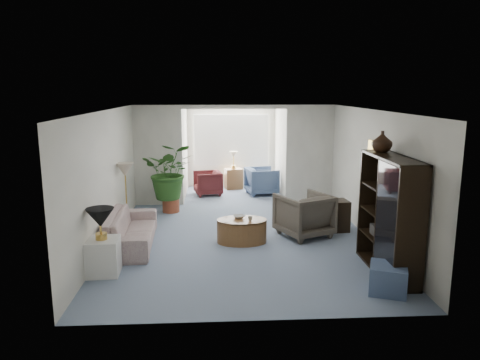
{
  "coord_description": "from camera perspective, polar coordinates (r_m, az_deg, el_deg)",
  "views": [
    {
      "loc": [
        -0.51,
        -8.29,
        2.88
      ],
      "look_at": [
        0.0,
        0.6,
        1.1
      ],
      "focal_mm": 34.16,
      "sensor_mm": 36.0,
      "label": 1
    }
  ],
  "objects": [
    {
      "name": "back_pier_left",
      "position": [
        11.49,
        -10.2,
        2.97
      ],
      "size": [
        1.2,
        0.12,
        2.5
      ],
      "primitive_type": "cube",
      "color": "white",
      "rests_on": "ground"
    },
    {
      "name": "ottoman",
      "position": [
        7.03,
        17.99,
        -11.65
      ],
      "size": [
        0.66,
        0.66,
        0.41
      ],
      "primitive_type": "cube",
      "rotation": [
        0.0,
        0.0,
        -0.36
      ],
      "color": "#4B5E82",
      "rests_on": "ground"
    },
    {
      "name": "sunroom_floor",
      "position": [
        12.73,
        -0.89,
        -1.78
      ],
      "size": [
        2.6,
        2.6,
        0.0
      ],
      "primitive_type": "plane",
      "color": "#8391AD",
      "rests_on": "ground"
    },
    {
      "name": "window_blinds",
      "position": [
        13.53,
        -1.1,
        5.02
      ],
      "size": [
        2.2,
        0.02,
        1.5
      ],
      "primitive_type": "cube",
      "color": "white"
    },
    {
      "name": "back_pier_right",
      "position": [
        11.66,
        8.7,
        3.13
      ],
      "size": [
        1.2,
        0.12,
        2.5
      ],
      "primitive_type": "cube",
      "color": "white",
      "rests_on": "ground"
    },
    {
      "name": "end_table",
      "position": [
        7.61,
        -16.79,
        -9.14
      ],
      "size": [
        0.54,
        0.54,
        0.57
      ],
      "primitive_type": "cube",
      "rotation": [
        0.0,
        0.0,
        0.05
      ],
      "color": "white",
      "rests_on": "ground"
    },
    {
      "name": "floor_lamp",
      "position": [
        9.67,
        -14.18,
        1.25
      ],
      "size": [
        0.36,
        0.36,
        0.28
      ],
      "primitive_type": "cone",
      "color": "beige",
      "rests_on": "ground"
    },
    {
      "name": "sunroom_table",
      "position": [
        13.38,
        -0.8,
        0.16
      ],
      "size": [
        0.55,
        0.47,
        0.59
      ],
      "primitive_type": "cube",
      "rotation": [
        0.0,
        0.0,
        0.2
      ],
      "color": "brown",
      "rests_on": "ground"
    },
    {
      "name": "sofa",
      "position": [
        8.81,
        -13.51,
        -5.99
      ],
      "size": [
        0.93,
        2.15,
        0.62
      ],
      "primitive_type": "imported",
      "rotation": [
        0.0,
        0.0,
        1.62
      ],
      "color": "beige",
      "rests_on": "ground"
    },
    {
      "name": "plant_pot",
      "position": [
        11.02,
        -8.62,
        -3.13
      ],
      "size": [
        0.4,
        0.4,
        0.32
      ],
      "primitive_type": "cylinder",
      "color": "brown",
      "rests_on": "ground"
    },
    {
      "name": "coffee_table",
      "position": [
        8.75,
        0.23,
        -6.36
      ],
      "size": [
        1.15,
        1.15,
        0.45
      ],
      "primitive_type": "cylinder",
      "rotation": [
        0.0,
        0.0,
        0.25
      ],
      "color": "brown",
      "rests_on": "ground"
    },
    {
      "name": "window_pane",
      "position": [
        13.56,
        -1.1,
        5.03
      ],
      "size": [
        2.2,
        0.02,
        1.5
      ],
      "primitive_type": "cube",
      "color": "white"
    },
    {
      "name": "wingback_chair",
      "position": [
        9.16,
        8.0,
        -4.31
      ],
      "size": [
        1.24,
        1.25,
        0.86
      ],
      "primitive_type": "imported",
      "rotation": [
        0.0,
        0.0,
        3.58
      ],
      "color": "#575145",
      "rests_on": "ground"
    },
    {
      "name": "floor",
      "position": [
        8.79,
        0.22,
        -7.82
      ],
      "size": [
        6.0,
        6.0,
        0.0
      ],
      "primitive_type": "plane",
      "color": "#8391AD",
      "rests_on": "ground"
    },
    {
      "name": "sunroom_chair_maroon",
      "position": [
        12.63,
        -4.06,
        -0.38
      ],
      "size": [
        0.85,
        0.83,
        0.66
      ],
      "primitive_type": "imported",
      "rotation": [
        0.0,
        0.0,
        -1.38
      ],
      "color": "#531C1C",
      "rests_on": "ground"
    },
    {
      "name": "shelf_clutter",
      "position": [
        7.36,
        18.29,
        -3.35
      ],
      "size": [
        0.3,
        0.89,
        1.06
      ],
      "color": "#2A2620",
      "rests_on": "entertainment_cabinet"
    },
    {
      "name": "back_header",
      "position": [
        11.31,
        -0.7,
        9.12
      ],
      "size": [
        2.6,
        0.12,
        0.1
      ],
      "primitive_type": "cube",
      "color": "white",
      "rests_on": "back_pier_left"
    },
    {
      "name": "entertainment_cabinet",
      "position": [
        7.55,
        18.15,
        -4.21
      ],
      "size": [
        0.45,
        1.68,
        1.87
      ],
      "primitive_type": "cube",
      "color": "black",
      "rests_on": "ground"
    },
    {
      "name": "framed_picture",
      "position": [
        8.79,
        16.52,
        3.12
      ],
      "size": [
        0.04,
        0.5,
        0.4
      ],
      "primitive_type": "cube",
      "color": "beige"
    },
    {
      "name": "coffee_bowl",
      "position": [
        8.77,
        -0.14,
        -4.6
      ],
      "size": [
        0.27,
        0.27,
        0.05
      ],
      "primitive_type": "imported",
      "rotation": [
        0.0,
        0.0,
        0.25
      ],
      "color": "silver",
      "rests_on": "coffee_table"
    },
    {
      "name": "sunroom_chair_blue",
      "position": [
        12.69,
        2.73,
        -0.11
      ],
      "size": [
        0.96,
        0.94,
        0.75
      ],
      "primitive_type": "imported",
      "rotation": [
        0.0,
        0.0,
        1.77
      ],
      "color": "#4B5E82",
      "rests_on": "ground"
    },
    {
      "name": "cabinet_urn",
      "position": [
        7.81,
        17.33,
        4.61
      ],
      "size": [
        0.33,
        0.33,
        0.35
      ],
      "primitive_type": "imported",
      "color": "black",
      "rests_on": "entertainment_cabinet"
    },
    {
      "name": "coffee_cup",
      "position": [
        8.59,
        1.27,
        -4.85
      ],
      "size": [
        0.11,
        0.11,
        0.08
      ],
      "primitive_type": "imported",
      "rotation": [
        0.0,
        0.0,
        0.25
      ],
      "color": "beige",
      "rests_on": "coffee_table"
    },
    {
      "name": "table_lamp",
      "position": [
        7.42,
        -17.07,
        -4.53
      ],
      "size": [
        0.44,
        0.44,
        0.3
      ],
      "primitive_type": "cone",
      "color": "black",
      "rests_on": "end_table"
    },
    {
      "name": "side_table_dark",
      "position": [
        9.63,
        11.74,
        -4.36
      ],
      "size": [
        0.57,
        0.47,
        0.64
      ],
      "primitive_type": "cube",
      "rotation": [
        0.0,
        0.0,
        0.09
      ],
      "color": "black",
      "rests_on": "ground"
    },
    {
      "name": "house_plant",
      "position": [
        10.84,
        -8.75,
        1.1
      ],
      "size": [
        1.2,
        1.04,
        1.33
      ],
      "primitive_type": "imported",
      "color": "#29551D",
      "rests_on": "plant_pot"
    }
  ]
}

